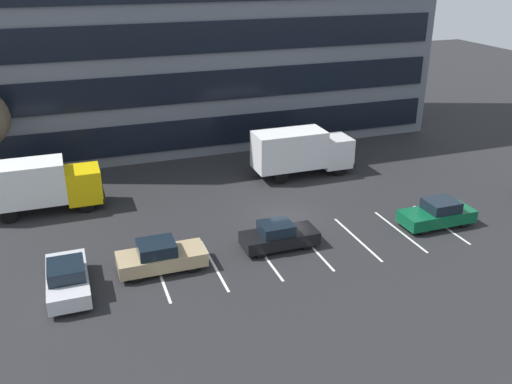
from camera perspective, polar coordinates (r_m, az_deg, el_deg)
name	(u,v)px	position (r m, az deg, el deg)	size (l,w,h in m)	color
ground_plane	(284,217)	(33.96, 2.94, -2.59)	(120.00, 120.00, 0.00)	#262628
office_building	(203,7)	(47.78, -5.43, 18.40)	(36.98, 11.29, 21.60)	slate
lot_markings	(312,247)	(30.74, 5.78, -5.64)	(16.94, 5.40, 0.01)	silver
box_truck_white	(301,150)	(39.76, 4.66, 4.29)	(7.31, 2.42, 3.39)	white
box_truck_yellow	(39,184)	(36.36, -21.42, 0.75)	(7.13, 2.36, 3.31)	yellow
sedan_silver	(67,278)	(27.87, -18.83, -8.38)	(1.88, 4.50, 1.61)	silver
sedan_forest	(438,214)	(34.33, 18.18, -2.14)	(4.39, 1.84, 1.57)	#0C5933
sedan_black	(279,236)	(30.24, 2.35, -4.53)	(4.17, 1.75, 1.49)	black
sedan_tan	(161,256)	(28.59, -9.79, -6.55)	(4.43, 1.86, 1.59)	tan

